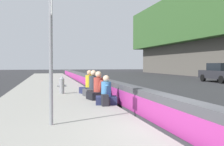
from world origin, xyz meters
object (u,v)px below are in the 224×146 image
object	(u,v)px
parked_car_fourth	(221,73)
route_sign_post	(51,38)
fire_hydrant	(62,85)
seated_person_rear	(94,88)
backpack	(105,100)
seated_person_foreground	(106,95)
seated_person_middle	(98,91)
seated_person_far	(89,86)

from	to	relation	value
parked_car_fourth	route_sign_post	bearing A→B (deg)	134.92
fire_hydrant	parked_car_fourth	xyz separation A→B (m)	(7.70, -14.25, 0.27)
fire_hydrant	seated_person_rear	distance (m)	1.91
backpack	parked_car_fourth	size ratio (longest dim) A/B	0.09
seated_person_foreground	seated_person_rear	size ratio (longest dim) A/B	0.89
seated_person_middle	seated_person_far	xyz separation A→B (m)	(2.40, 0.02, -0.00)
route_sign_post	backpack	bearing A→B (deg)	-35.00
seated_person_far	parked_car_fourth	bearing A→B (deg)	-58.56
seated_person_rear	parked_car_fourth	xyz separation A→B (m)	(9.02, -12.88, 0.35)
seated_person_foreground	seated_person_far	world-z (taller)	seated_person_far
seated_person_foreground	seated_person_far	bearing A→B (deg)	0.59
backpack	route_sign_post	bearing A→B (deg)	145.00
seated_person_middle	parked_car_fourth	world-z (taller)	parked_car_fourth
route_sign_post	backpack	size ratio (longest dim) A/B	9.00
fire_hydrant	seated_person_rear	size ratio (longest dim) A/B	0.74
route_sign_post	parked_car_fourth	bearing A→B (deg)	-45.08
fire_hydrant	parked_car_fourth	size ratio (longest dim) A/B	0.19
route_sign_post	seated_person_far	bearing A→B (deg)	-15.79
seated_person_far	backpack	world-z (taller)	seated_person_far
seated_person_rear	seated_person_far	xyz separation A→B (m)	(1.14, 0.02, -0.01)
seated_person_middle	parked_car_fourth	xyz separation A→B (m)	(10.28, -12.88, 0.36)
seated_person_rear	seated_person_far	distance (m)	1.14
seated_person_foreground	parked_car_fourth	bearing A→B (deg)	-47.62
backpack	parked_car_fourth	world-z (taller)	parked_car_fourth
backpack	parked_car_fourth	xyz separation A→B (m)	(12.14, -12.98, 0.53)
fire_hydrant	seated_person_far	distance (m)	1.37
seated_person_middle	route_sign_post	bearing A→B (deg)	156.42
seated_person_middle	seated_person_rear	world-z (taller)	seated_person_rear
seated_person_rear	parked_car_fourth	bearing A→B (deg)	-55.00
backpack	seated_person_middle	bearing A→B (deg)	-3.18
parked_car_fourth	seated_person_middle	bearing A→B (deg)	128.60
seated_person_middle	seated_person_rear	xyz separation A→B (m)	(1.26, 0.00, 0.01)
seated_person_far	seated_person_foreground	bearing A→B (deg)	-179.41
seated_person_foreground	seated_person_middle	xyz separation A→B (m)	(1.45, 0.02, 0.03)
parked_car_fourth	seated_person_foreground	bearing A→B (deg)	132.38
route_sign_post	seated_person_far	size ratio (longest dim) A/B	3.08
seated_person_rear	seated_person_middle	bearing A→B (deg)	-179.97
seated_person_rear	seated_person_far	bearing A→B (deg)	0.86
seated_person_middle	seated_person_rear	distance (m)	1.26
seated_person_middle	seated_person_foreground	bearing A→B (deg)	-179.13
route_sign_post	seated_person_foreground	bearing A→B (deg)	-32.97
seated_person_rear	fire_hydrant	bearing A→B (deg)	46.10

